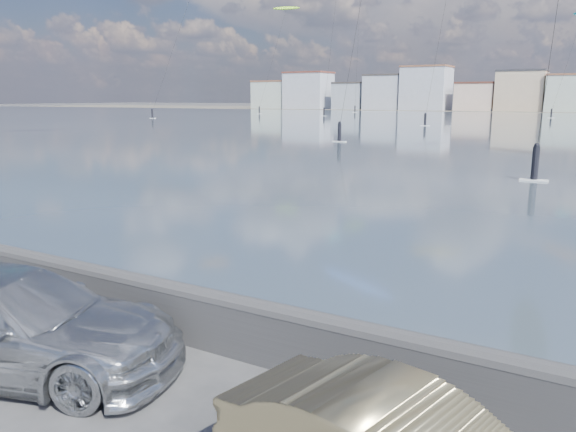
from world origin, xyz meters
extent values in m
plane|color=#333335|center=(0.00, 0.00, 0.00)|extent=(700.00, 700.00, 0.00)
cube|color=#2F414F|center=(0.00, 91.50, 0.01)|extent=(500.00, 177.00, 0.00)
cube|color=#28282B|center=(0.00, 2.70, 0.45)|extent=(400.00, 0.35, 0.90)
cylinder|color=#28282B|center=(0.00, 2.70, 0.90)|extent=(400.00, 0.36, 0.36)
cube|color=#B7C6BC|center=(-112.00, 186.00, 5.00)|extent=(14.00, 11.00, 10.00)
cube|color=brown|center=(-112.00, 186.00, 10.30)|extent=(14.28, 11.22, 0.60)
cube|color=#B2B7C6|center=(-96.50, 186.00, 6.50)|extent=(16.00, 12.00, 13.00)
cube|color=brown|center=(-96.50, 186.00, 13.30)|extent=(16.32, 12.24, 0.60)
cube|color=#9EA8B7|center=(-79.00, 186.00, 4.50)|extent=(11.00, 10.00, 9.00)
cube|color=#383330|center=(-79.00, 186.00, 9.30)|extent=(11.22, 10.20, 0.60)
cube|color=#B2B7C6|center=(-66.00, 186.00, 5.75)|extent=(13.00, 11.00, 11.50)
cube|color=#383330|center=(-66.00, 186.00, 11.80)|extent=(13.26, 11.22, 0.60)
cube|color=#B2B7C6|center=(-51.50, 186.00, 7.00)|extent=(15.00, 12.00, 14.00)
cube|color=brown|center=(-51.50, 186.00, 14.30)|extent=(15.30, 12.24, 0.60)
cube|color=beige|center=(-35.00, 186.00, 4.25)|extent=(12.00, 10.00, 8.50)
cube|color=#562D23|center=(-35.00, 186.00, 8.80)|extent=(12.24, 10.20, 0.60)
cube|color=#CCB293|center=(-21.50, 186.00, 6.00)|extent=(14.00, 11.00, 12.00)
cube|color=#2D2D33|center=(-21.50, 186.00, 12.30)|extent=(14.28, 11.22, 0.60)
cube|color=#B7C6BC|center=(-6.00, 186.00, 5.25)|extent=(16.00, 13.00, 10.50)
imported|color=#AFB2B7|center=(-2.02, 0.48, 0.81)|extent=(5.99, 3.89, 1.61)
cube|color=white|center=(-77.72, 83.03, 0.05)|extent=(1.40, 0.42, 0.08)
cylinder|color=black|center=(-77.72, 83.03, 0.95)|extent=(0.36, 0.36, 1.70)
sphere|color=black|center=(-77.72, 83.03, 1.85)|extent=(0.28, 0.28, 0.28)
cylinder|color=black|center=(-75.84, 90.10, 17.75)|extent=(3.80, 14.17, 32.91)
cube|color=white|center=(-53.92, 114.62, 0.05)|extent=(1.40, 0.42, 0.08)
cylinder|color=black|center=(-53.92, 114.62, 0.95)|extent=(0.36, 0.36, 1.70)
sphere|color=black|center=(-53.92, 114.62, 1.85)|extent=(0.28, 0.28, 0.28)
cylinder|color=black|center=(-55.14, 120.40, 16.68)|extent=(2.48, 11.60, 30.77)
cube|color=white|center=(-17.56, 45.70, 0.05)|extent=(1.40, 0.42, 0.08)
cylinder|color=black|center=(-17.56, 45.70, 0.95)|extent=(0.36, 0.36, 1.70)
sphere|color=black|center=(-17.56, 45.70, 1.85)|extent=(0.28, 0.28, 0.28)
cylinder|color=black|center=(-19.12, 52.28, 10.07)|extent=(3.16, 13.19, 17.57)
ellipsoid|color=#8CD826|center=(-76.66, 136.05, 28.34)|extent=(6.52, 8.65, 2.20)
cube|color=white|center=(-75.97, 120.78, 0.05)|extent=(1.40, 0.42, 0.08)
cylinder|color=black|center=(-75.97, 120.78, 0.95)|extent=(0.36, 0.36, 1.70)
sphere|color=black|center=(-75.97, 120.78, 1.85)|extent=(0.28, 0.28, 0.28)
cylinder|color=black|center=(-76.32, 128.42, 14.82)|extent=(0.72, 15.29, 27.05)
cube|color=white|center=(-19.65, 80.76, 0.05)|extent=(1.40, 0.42, 0.08)
cylinder|color=black|center=(-19.65, 80.76, 0.95)|extent=(0.36, 0.36, 1.70)
sphere|color=black|center=(-19.65, 80.76, 1.85)|extent=(0.28, 0.28, 0.28)
cylinder|color=black|center=(-20.32, 87.90, 12.34)|extent=(1.36, 14.30, 22.11)
cube|color=white|center=(-6.62, 126.68, 0.05)|extent=(1.40, 0.42, 0.08)
cylinder|color=black|center=(-6.62, 126.68, 0.95)|extent=(0.36, 0.36, 1.70)
sphere|color=black|center=(-6.62, 126.68, 1.85)|extent=(0.28, 0.28, 0.28)
cylinder|color=black|center=(-4.86, 130.94, 11.47)|extent=(3.55, 8.56, 20.36)
cube|color=white|center=(-60.34, 147.21, 0.05)|extent=(1.40, 0.42, 0.08)
cylinder|color=black|center=(-60.34, 147.21, 0.95)|extent=(0.36, 0.36, 1.70)
sphere|color=black|center=(-60.34, 147.21, 1.85)|extent=(0.28, 0.28, 0.28)
cylinder|color=black|center=(-61.26, 150.26, 18.10)|extent=(1.89, 6.13, 33.61)
cube|color=white|center=(2.40, 27.03, 0.05)|extent=(1.40, 0.42, 0.08)
cylinder|color=black|center=(2.40, 27.03, 0.95)|extent=(0.36, 0.36, 1.70)
sphere|color=black|center=(2.40, 27.03, 1.85)|extent=(0.28, 0.28, 0.28)
cylinder|color=black|center=(1.97, 34.00, 8.01)|extent=(0.90, 13.95, 13.43)
camera|label=1|loc=(5.96, -4.49, 4.28)|focal=35.00mm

